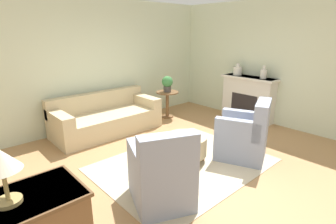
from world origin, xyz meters
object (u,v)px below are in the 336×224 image
(side_table, at_px, (167,100))
(table_lamp, at_px, (1,163))
(armchair_right, at_px, (245,136))
(vase_mantel_near, at_px, (238,71))
(ottoman_table, at_px, (186,145))
(couch, at_px, (106,118))
(armchair_left, at_px, (162,176))
(vase_mantel_far, at_px, (264,74))
(potted_plant_on_side_table, at_px, (167,83))

(side_table, bearing_deg, table_lamp, -145.49)
(armchair_right, bearing_deg, vase_mantel_near, 37.82)
(table_lamp, bearing_deg, armchair_right, 3.59)
(ottoman_table, relative_size, side_table, 1.05)
(armchair_right, height_order, side_table, armchair_right)
(armchair_right, relative_size, table_lamp, 2.42)
(couch, distance_m, armchair_left, 2.82)
(armchair_left, height_order, vase_mantel_far, vase_mantel_far)
(couch, height_order, potted_plant_on_side_table, potted_plant_on_side_table)
(armchair_right, height_order, potted_plant_on_side_table, potted_plant_on_side_table)
(potted_plant_on_side_table, bearing_deg, armchair_left, -133.29)
(couch, height_order, vase_mantel_near, vase_mantel_near)
(armchair_right, xyz_separation_m, vase_mantel_near, (1.85, 1.44, 0.78))
(couch, height_order, armchair_left, armchair_left)
(couch, bearing_deg, ottoman_table, -82.10)
(potted_plant_on_side_table, bearing_deg, armchair_right, -102.06)
(couch, bearing_deg, side_table, -5.22)
(vase_mantel_far, bearing_deg, armchair_left, -168.54)
(side_table, xyz_separation_m, potted_plant_on_side_table, (0.00, 0.00, 0.42))
(side_table, bearing_deg, potted_plant_on_side_table, 0.00)
(side_table, height_order, vase_mantel_near, vase_mantel_near)
(armchair_right, distance_m, table_lamp, 3.61)
(table_lamp, bearing_deg, potted_plant_on_side_table, 34.51)
(ottoman_table, xyz_separation_m, side_table, (1.36, 1.96, 0.17))
(side_table, bearing_deg, armchair_left, -133.29)
(side_table, xyz_separation_m, vase_mantel_near, (1.30, -1.13, 0.73))
(potted_plant_on_side_table, relative_size, table_lamp, 0.92)
(armchair_left, distance_m, vase_mantel_near, 4.06)
(armchair_right, xyz_separation_m, ottoman_table, (-0.81, 0.60, -0.11))
(vase_mantel_near, bearing_deg, vase_mantel_far, -90.00)
(armchair_left, xyz_separation_m, side_table, (2.41, 2.56, 0.06))
(vase_mantel_far, distance_m, potted_plant_on_side_table, 2.25)
(side_table, distance_m, vase_mantel_near, 1.87)
(ottoman_table, distance_m, potted_plant_on_side_table, 2.46)
(table_lamp, bearing_deg, armchair_left, 7.66)
(armchair_right, xyz_separation_m, vase_mantel_far, (1.85, 0.75, 0.79))
(armchair_left, distance_m, side_table, 3.52)
(vase_mantel_far, bearing_deg, armchair_right, -157.84)
(armchair_right, distance_m, ottoman_table, 1.02)
(vase_mantel_near, bearing_deg, potted_plant_on_side_table, 139.12)
(side_table, relative_size, vase_mantel_near, 2.35)
(couch, xyz_separation_m, table_lamp, (-2.39, -2.93, 0.95))
(vase_mantel_near, relative_size, potted_plant_on_side_table, 0.73)
(armchair_right, distance_m, vase_mantel_near, 2.47)
(armchair_right, bearing_deg, potted_plant_on_side_table, 77.94)
(couch, bearing_deg, table_lamp, -129.23)
(couch, relative_size, armchair_right, 2.20)
(couch, height_order, ottoman_table, couch)
(armchair_left, xyz_separation_m, vase_mantel_near, (3.72, 1.44, 0.78))
(armchair_right, height_order, vase_mantel_far, vase_mantel_far)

